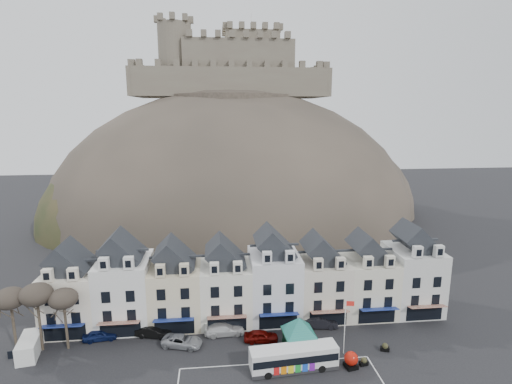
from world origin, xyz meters
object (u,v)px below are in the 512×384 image
red_buoy (351,360)px  car_maroon (261,336)px  flagpole (346,323)px  white_van (30,346)px  car_silver (182,341)px  car_charcoal (320,322)px  car_white (224,329)px  car_navy (100,335)px  car_black (154,331)px  bus (294,357)px  bus_shelter (299,326)px

red_buoy → car_maroon: 11.44m
red_buoy → flagpole: size_ratio=0.28×
white_van → flagpole: bearing=-15.6°
car_silver → car_charcoal: size_ratio=1.04×
car_white → car_maroon: size_ratio=1.20×
car_navy → car_silver: car_navy is taller
car_navy → car_charcoal: size_ratio=0.88×
red_buoy → car_black: bearing=159.4°
red_buoy → flagpole: (0.13, 2.74, 3.02)m
car_silver → car_white: 5.70m
red_buoy → car_maroon: bearing=146.8°
bus → flagpole: size_ratio=1.43×
white_van → car_black: (14.17, 2.44, -0.35)m
car_charcoal → flagpole: bearing=-161.1°
flagpole → car_navy: flagpole is taller
car_black → bus: bearing=-102.7°
bus → flagpole: (6.69, 2.39, 2.47)m
car_white → car_maroon: bearing=-118.5°
car_silver → car_maroon: size_ratio=1.14×
car_black → car_white: bearing=-78.4°
bus_shelter → car_charcoal: 7.42m
bus_shelter → flagpole: 5.54m
car_black → flagpole: bearing=-90.4°
bus_shelter → car_maroon: 5.94m
bus → red_buoy: bearing=-7.9°
bus_shelter → red_buoy: size_ratio=3.80×
bus → car_charcoal: bus is taller
red_buoy → car_black: size_ratio=0.43×
bus → red_buoy: bus is taller
red_buoy → white_van: (-37.42, 6.32, 0.11)m
car_charcoal → car_black: bearing=95.3°
bus → car_white: bearing=128.6°
flagpole → car_navy: (-30.07, 6.01, -3.31)m
car_silver → car_maroon: car_maroon is taller
red_buoy → car_charcoal: (-1.31, 8.76, -0.22)m
car_silver → car_white: size_ratio=0.95×
flagpole → car_maroon: size_ratio=1.63×
car_navy → car_maroon: car_maroon is taller
bus → car_white: bus is taller
bus → car_charcoal: 9.93m
car_silver → car_white: bearing=-52.6°
car_white → red_buoy: bearing=-124.3°
flagpole → car_white: flagpole is taller
red_buoy → flagpole: flagpole is taller
bus → white_van: bus is taller
flagpole → car_charcoal: (-1.45, 6.01, -3.24)m
car_white → car_maroon: (4.57, -2.12, -0.02)m
bus → flagpole: flagpole is taller
white_van → car_navy: (7.48, 2.44, -0.39)m
red_buoy → car_maroon: size_ratio=0.45×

